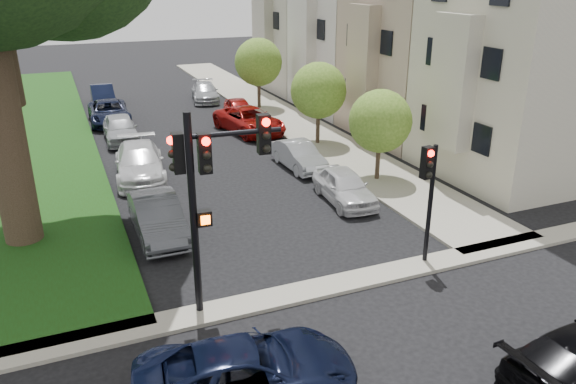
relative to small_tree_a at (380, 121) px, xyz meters
name	(u,v)px	position (x,y,z in m)	size (l,w,h in m)	color
ground	(360,325)	(-6.20, -9.47, -2.75)	(140.00, 140.00, 0.00)	black
grass_strip	(17,134)	(-15.20, 14.53, -2.69)	(8.00, 44.00, 0.12)	#18370D
sidewalk_right	(272,110)	(0.55, 14.53, -2.69)	(3.50, 44.00, 0.12)	gray
sidewalk_cross	(327,287)	(-6.20, -7.47, -2.69)	(60.00, 1.00, 0.12)	gray
house_a	(532,19)	(6.25, -1.47, 4.19)	(7.70, 7.55, 15.97)	#ADAA9D
house_b	(426,9)	(6.25, 6.03, 4.19)	(7.70, 7.55, 15.97)	gray
house_c	(357,3)	(6.25, 13.53, 4.19)	(7.70, 7.55, 15.97)	#BCAD9D
small_tree_a	(380,121)	(0.00, 0.00, 0.00)	(2.75, 2.75, 4.13)	#312316
small_tree_b	(319,91)	(0.00, 6.20, 0.21)	(2.97, 2.97, 4.45)	#312316
small_tree_c	(258,62)	(0.00, 15.52, 0.42)	(3.18, 3.18, 4.77)	#312316
traffic_signal_main	(208,178)	(-9.56, -7.23, 1.15)	(2.76, 0.72, 5.65)	black
traffic_signal_secondary	(429,183)	(-2.73, -7.27, 0.02)	(0.51, 0.41, 3.97)	black
car_cross_near	(247,372)	(-9.84, -10.88, -2.07)	(2.24, 4.86, 1.35)	black
car_parked_0	(344,186)	(-2.53, -1.63, -2.07)	(1.60, 3.96, 1.35)	silver
car_parked_1	(299,155)	(-2.55, 2.96, -2.11)	(1.35, 3.86, 1.27)	#999BA0
car_parked_2	(249,120)	(-2.62, 9.94, -2.01)	(2.44, 5.30, 1.47)	maroon
car_parked_3	(239,109)	(-2.23, 13.09, -2.07)	(1.60, 3.98, 1.35)	maroon
car_parked_4	(205,92)	(-2.75, 19.48, -2.10)	(1.83, 4.49, 1.30)	#999BA0
car_parked_5	(157,217)	(-10.13, -1.91, -2.02)	(1.53, 4.40, 1.45)	#3F4247
car_parked_6	(140,162)	(-9.75, 4.45, -2.00)	(2.11, 5.18, 1.50)	silver
car_parked_7	(120,129)	(-9.79, 10.92, -2.01)	(1.75, 4.35, 1.48)	#999BA0
car_parked_8	(109,112)	(-9.92, 15.35, -2.04)	(2.34, 5.08, 1.41)	black
car_parked_9	(103,95)	(-9.77, 20.89, -2.04)	(1.49, 4.28, 1.41)	black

